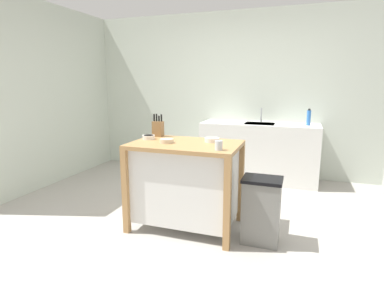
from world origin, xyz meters
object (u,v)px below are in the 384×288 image
at_px(bowl_stoneware_deep, 149,137).
at_px(sink_faucet, 261,115).
at_px(trash_bin, 261,210).
at_px(kitchen_island, 186,180).
at_px(drinking_cup, 219,145).
at_px(bottle_hand_soap, 309,118).
at_px(bowl_ceramic_wide, 212,140).
at_px(bowl_ceramic_small, 167,141).
at_px(knife_block, 158,128).

relative_size(bowl_stoneware_deep, sink_faucet, 0.60).
bearing_deg(trash_bin, kitchen_island, 174.43).
xyz_separation_m(kitchen_island, trash_bin, (0.78, -0.08, -0.18)).
bearing_deg(bowl_stoneware_deep, drinking_cup, -18.52).
relative_size(drinking_cup, bottle_hand_soap, 0.36).
xyz_separation_m(bowl_ceramic_wide, bowl_ceramic_small, (-0.42, -0.20, -0.00)).
bearing_deg(trash_bin, drinking_cup, -158.83).
relative_size(bowl_ceramic_wide, bottle_hand_soap, 0.63).
distance_m(bowl_stoneware_deep, sink_faucet, 2.18).
bearing_deg(bottle_hand_soap, bowl_stoneware_deep, -131.81).
distance_m(bowl_ceramic_wide, drinking_cup, 0.39).
xyz_separation_m(bowl_ceramic_wide, trash_bin, (0.54, -0.21, -0.60)).
relative_size(bowl_ceramic_small, bottle_hand_soap, 0.58).
height_order(kitchen_island, knife_block, knife_block).
bearing_deg(kitchen_island, bowl_ceramic_small, -160.04).
height_order(bowl_stoneware_deep, sink_faucet, sink_faucet).
relative_size(bowl_stoneware_deep, trash_bin, 0.21).
xyz_separation_m(kitchen_island, knife_block, (-0.42, 0.26, 0.49)).
bearing_deg(kitchen_island, knife_block, 148.82).
height_order(kitchen_island, bottle_hand_soap, bottle_hand_soap).
bearing_deg(bowl_stoneware_deep, kitchen_island, -7.46).
xyz_separation_m(knife_block, bowl_ceramic_wide, (0.66, -0.12, -0.07)).
bearing_deg(bowl_ceramic_wide, drinking_cup, -65.60).
distance_m(drinking_cup, trash_bin, 0.74).
bearing_deg(bowl_ceramic_wide, kitchen_island, -150.45).
bearing_deg(bowl_stoneware_deep, knife_block, 85.03).
distance_m(bowl_ceramic_wide, sink_faucet, 1.91).
distance_m(bowl_stoneware_deep, drinking_cup, 0.89).
height_order(kitchen_island, bowl_ceramic_wide, bowl_ceramic_wide).
distance_m(kitchen_island, bowl_stoneware_deep, 0.61).
bearing_deg(drinking_cup, bottle_hand_soap, 69.46).
relative_size(bowl_ceramic_small, drinking_cup, 1.61).
height_order(bowl_stoneware_deep, trash_bin, bowl_stoneware_deep).
xyz_separation_m(bowl_ceramic_small, bowl_stoneware_deep, (-0.26, 0.12, 0.00)).
relative_size(bowl_ceramic_small, trash_bin, 0.22).
bearing_deg(bowl_ceramic_small, bottle_hand_soap, 54.89).
distance_m(knife_block, bowl_ceramic_small, 0.41).
bearing_deg(trash_bin, knife_block, 164.60).
xyz_separation_m(kitchen_island, drinking_cup, (0.40, -0.22, 0.44)).
xyz_separation_m(bowl_stoneware_deep, sink_faucet, (0.94, 1.96, 0.07)).
distance_m(sink_faucet, bottle_hand_soap, 0.70).
distance_m(kitchen_island, sink_faucet, 2.14).
bearing_deg(trash_bin, bowl_stoneware_deep, 173.75).
relative_size(bowl_stoneware_deep, bottle_hand_soap, 0.55).
height_order(trash_bin, bottle_hand_soap, bottle_hand_soap).
bearing_deg(knife_block, bottle_hand_soap, 45.20).
bearing_deg(sink_faucet, bowl_ceramic_small, -108.01).
bearing_deg(trash_bin, sink_faucet, 97.65).
distance_m(knife_block, drinking_cup, 0.95).
distance_m(bowl_ceramic_small, drinking_cup, 0.60).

